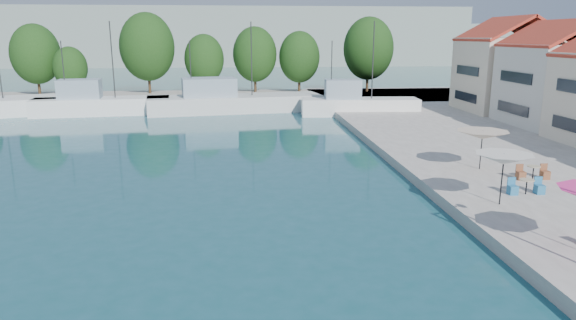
{
  "coord_description": "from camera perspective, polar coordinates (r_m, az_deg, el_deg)",
  "views": [
    {
      "loc": [
        -3.76,
        -0.67,
        8.29
      ],
      "look_at": [
        -1.29,
        26.0,
        1.79
      ],
      "focal_mm": 32.0,
      "sensor_mm": 36.0,
      "label": 1
    }
  ],
  "objects": [
    {
      "name": "building_06",
      "position": [
        58.72,
        23.28,
        9.82
      ],
      "size": [
        9.0,
        8.8,
        10.2
      ],
      "color": "beige",
      "rests_on": "quay_right"
    },
    {
      "name": "hill_west",
      "position": [
        162.8,
        -14.97,
        13.09
      ],
      "size": [
        180.0,
        40.0,
        16.0
      ],
      "primitive_type": "cube",
      "color": "gray",
      "rests_on": "ground"
    },
    {
      "name": "umbrella_cream",
      "position": [
        32.05,
        20.8,
        2.62
      ],
      "size": [
        3.05,
        3.05,
        2.31
      ],
      "color": "black",
      "rests_on": "quay_right"
    },
    {
      "name": "trawler_03",
      "position": [
        58.07,
        -6.36,
        6.41
      ],
      "size": [
        19.69,
        7.84,
        10.2
      ],
      "rotation": [
        0.0,
        0.0,
        0.15
      ],
      "color": "silver",
      "rests_on": "ground"
    },
    {
      "name": "trawler_04",
      "position": [
        55.57,
        7.65,
        6.05
      ],
      "size": [
        12.59,
        4.14,
        10.2
      ],
      "rotation": [
        0.0,
        0.0,
        -0.08
      ],
      "color": "white",
      "rests_on": "ground"
    },
    {
      "name": "tree_04",
      "position": [
        73.23,
        -15.38,
        12.02
      ],
      "size": [
        7.29,
        7.29,
        10.8
      ],
      "color": "#3F2B19",
      "rests_on": "quay_far"
    },
    {
      "name": "building_05",
      "position": [
        51.0,
        28.04,
        8.66
      ],
      "size": [
        8.4,
        8.8,
        9.7
      ],
      "color": "silver",
      "rests_on": "quay_right"
    },
    {
      "name": "tree_08",
      "position": [
        74.14,
        8.92,
        12.13
      ],
      "size": [
        6.97,
        6.97,
        10.31
      ],
      "color": "#3F2B19",
      "rests_on": "quay_far"
    },
    {
      "name": "trawler_02",
      "position": [
        59.12,
        -20.31,
        5.78
      ],
      "size": [
        14.51,
        5.32,
        10.2
      ],
      "rotation": [
        0.0,
        0.0,
        0.12
      ],
      "color": "white",
      "rests_on": "ground"
    },
    {
      "name": "cafe_table_03",
      "position": [
        31.24,
        25.56,
        -1.44
      ],
      "size": [
        1.82,
        0.7,
        0.76
      ],
      "color": "black",
      "rests_on": "quay_right"
    },
    {
      "name": "hill_east",
      "position": [
        185.91,
        8.53,
        12.79
      ],
      "size": [
        140.0,
        40.0,
        12.0
      ],
      "primitive_type": "cube",
      "color": "gray",
      "rests_on": "ground"
    },
    {
      "name": "cafe_table_02",
      "position": [
        28.19,
        24.94,
        -2.9
      ],
      "size": [
        1.82,
        0.7,
        0.76
      ],
      "color": "black",
      "rests_on": "quay_right"
    },
    {
      "name": "tree_02",
      "position": [
        76.09,
        -26.26,
        10.5
      ],
      "size": [
        6.26,
        6.26,
        9.27
      ],
      "color": "#3F2B19",
      "rests_on": "quay_far"
    },
    {
      "name": "tree_06",
      "position": [
        72.65,
        -3.71,
        11.63
      ],
      "size": [
        6.06,
        6.06,
        8.98
      ],
      "color": "#3F2B19",
      "rests_on": "quay_far"
    },
    {
      "name": "umbrella_white",
      "position": [
        25.56,
        22.86,
        0.1
      ],
      "size": [
        2.67,
        2.67,
        2.43
      ],
      "color": "black",
      "rests_on": "quay_right"
    },
    {
      "name": "tree_05",
      "position": [
        72.39,
        -9.3,
        11.02
      ],
      "size": [
        5.38,
        5.38,
        7.97
      ],
      "color": "#3F2B19",
      "rests_on": "quay_far"
    },
    {
      "name": "quay_far",
      "position": [
        68.27,
        -8.88,
        6.75
      ],
      "size": [
        90.0,
        16.0,
        0.6
      ],
      "primitive_type": "cube",
      "color": "#9B948C",
      "rests_on": "ground"
    },
    {
      "name": "tree_07",
      "position": [
        72.29,
        1.27,
        11.36
      ],
      "size": [
        5.65,
        5.65,
        8.36
      ],
      "color": "#3F2B19",
      "rests_on": "quay_far"
    },
    {
      "name": "tree_03",
      "position": [
        73.29,
        -23.04,
        9.43
      ],
      "size": [
        4.31,
        4.31,
        6.38
      ],
      "color": "#3F2B19",
      "rests_on": "quay_far"
    }
  ]
}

